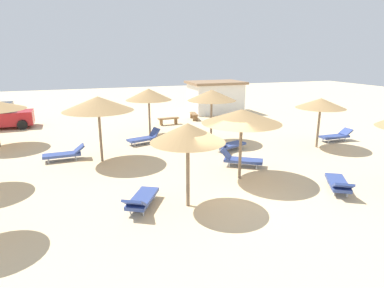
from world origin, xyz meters
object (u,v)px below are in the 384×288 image
at_px(parked_car, 0,116).
at_px(parasol_1, 188,133).
at_px(bench_0, 194,115).
at_px(parasol_2, 242,116).
at_px(lounger_2, 240,159).
at_px(parasol_6, 149,94).
at_px(parasol_7, 212,95).
at_px(lounger_1, 141,199).
at_px(lounger_0, 65,154).
at_px(lounger_6, 145,138).
at_px(lounger_4, 339,183).
at_px(lounger_3, 336,136).
at_px(beach_cabana, 215,97).
at_px(parasol_3, 321,103).
at_px(bench_1, 169,120).
at_px(lounger_7, 229,145).
at_px(parasol_0, 98,104).

bearing_deg(parked_car, parasol_1, -61.86).
bearing_deg(bench_0, parked_car, 173.88).
height_order(parasol_2, lounger_2, parasol_2).
bearing_deg(parasol_6, parasol_7, -41.80).
bearing_deg(lounger_2, lounger_1, -152.08).
bearing_deg(lounger_0, lounger_6, 22.21).
bearing_deg(parked_car, lounger_4, -49.27).
distance_m(lounger_1, lounger_2, 5.64).
bearing_deg(lounger_2, lounger_3, 15.99).
relative_size(lounger_2, beach_cabana, 0.42).
bearing_deg(parasol_3, bench_1, 125.88).
bearing_deg(lounger_4, beach_cabana, 82.06).
xyz_separation_m(lounger_4, lounger_6, (-5.35, 8.93, 0.01)).
bearing_deg(lounger_7, lounger_1, -138.01).
relative_size(parasol_6, lounger_4, 1.47).
bearing_deg(parasol_1, bench_0, 69.51).
distance_m(parasol_1, lounger_1, 2.66).
bearing_deg(lounger_7, lounger_3, -2.51).
distance_m(parasol_2, bench_0, 12.59).
bearing_deg(lounger_4, bench_0, 91.65).
height_order(parasol_3, lounger_6, parasol_3).
relative_size(parasol_6, parasol_7, 0.97).
xyz_separation_m(parasol_0, lounger_7, (6.38, -0.42, -2.40)).
relative_size(parasol_0, beach_cabana, 0.70).
relative_size(lounger_0, parked_car, 0.48).
distance_m(parasol_0, lounger_4, 10.49).
bearing_deg(parasol_1, lounger_7, 52.70).
relative_size(lounger_2, bench_0, 1.23).
bearing_deg(lounger_3, lounger_1, -158.92).
bearing_deg(lounger_2, bench_0, 81.21).
bearing_deg(lounger_4, lounger_7, 103.91).
distance_m(lounger_0, beach_cabana, 15.33).
xyz_separation_m(lounger_1, lounger_4, (7.07, -1.05, -0.00)).
xyz_separation_m(parasol_3, lounger_7, (-4.74, 0.97, -2.06)).
relative_size(parasol_0, lounger_3, 1.67).
distance_m(lounger_1, lounger_3, 13.13).
relative_size(parasol_6, lounger_2, 1.51).
bearing_deg(lounger_2, lounger_6, 121.85).
xyz_separation_m(lounger_0, bench_1, (6.78, 6.14, 0.03)).
xyz_separation_m(parasol_7, lounger_3, (6.90, -2.22, -2.35)).
distance_m(parasol_1, lounger_3, 12.09).
bearing_deg(parasol_3, lounger_3, 19.32).
height_order(lounger_1, lounger_7, lounger_7).
bearing_deg(lounger_6, lounger_1, -102.34).
bearing_deg(parked_car, lounger_6, -39.95).
bearing_deg(lounger_1, lounger_6, 77.66).
xyz_separation_m(lounger_6, bench_0, (4.93, 5.60, 0.02)).
relative_size(lounger_0, lounger_4, 0.98).
bearing_deg(parasol_0, parked_car, 121.72).
height_order(parasol_6, lounger_0, parasol_6).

